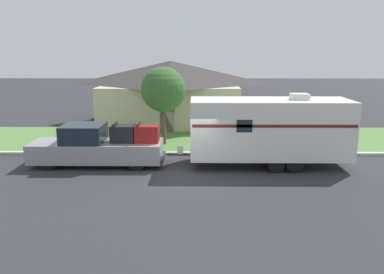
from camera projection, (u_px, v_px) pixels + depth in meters
name	position (u px, v px, depth m)	size (l,w,h in m)	color
ground_plane	(188.00, 178.00, 16.30)	(120.00, 120.00, 0.00)	#2D2D33
curb_strip	(189.00, 153.00, 19.94)	(80.00, 0.30, 0.14)	beige
lawn_strip	(190.00, 139.00, 23.51)	(80.00, 7.00, 0.03)	#568442
house_across_street	(171.00, 91.00, 28.76)	(10.70, 8.48, 4.67)	beige
pickup_truck	(98.00, 147.00, 17.98)	(6.36, 1.95, 2.08)	black
travel_trailer	(269.00, 128.00, 17.69)	(8.58, 2.44, 3.48)	black
mailbox	(272.00, 134.00, 20.40)	(0.48, 0.20, 1.28)	brown
tree_in_yard	(163.00, 90.00, 21.43)	(2.59, 2.59, 4.55)	brown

